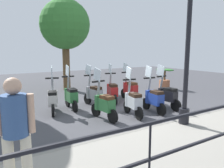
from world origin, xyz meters
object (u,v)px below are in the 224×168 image
tree_distant (65,25)px  scooter_far_4 (53,99)px  pedestrian_distant (16,128)px  scooter_far_3 (71,96)px  scooter_near_1 (154,98)px  scooter_far_2 (94,93)px  scooter_far_0 (130,88)px  scooter_near_2 (133,101)px  scooter_far_1 (112,91)px  potted_palm (165,80)px  lamp_post_near (188,47)px  scooter_near_3 (104,104)px  scooter_near_0 (167,95)px

tree_distant → scooter_far_4: bearing=153.8°
pedestrian_distant → scooter_far_3: size_ratio=1.03×
scooter_near_1 → scooter_far_3: (1.81, 2.19, 0.00)m
scooter_far_2 → scooter_far_4: 1.54m
tree_distant → scooter_far_0: (-3.60, -1.40, -2.78)m
tree_distant → scooter_near_2: (-5.45, -0.16, -2.78)m
scooter_far_1 → scooter_far_2: same height
potted_palm → scooter_far_1: (-1.21, 4.05, 0.04)m
scooter_far_2 → pedestrian_distant: bearing=133.9°
tree_distant → scooter_near_1: (-5.48, -1.00, -2.78)m
lamp_post_near → tree_distant: bearing=5.2°
scooter_near_3 → scooter_far_2: same height
scooter_far_1 → scooter_far_0: bearing=-73.4°
scooter_near_3 → scooter_far_4: bearing=29.3°
lamp_post_near → scooter_far_2: lamp_post_near is taller
scooter_near_0 → scooter_far_0: size_ratio=1.00×
tree_distant → scooter_near_0: tree_distant is taller
lamp_post_near → scooter_near_3: (1.76, 1.42, -1.66)m
scooter_near_0 → scooter_near_3: (0.10, 2.48, 0.00)m
potted_palm → scooter_far_2: bearing=105.3°
scooter_near_1 → scooter_far_0: size_ratio=1.00×
lamp_post_near → scooter_near_3: 2.81m
potted_palm → scooter_far_1: bearing=106.7°
tree_distant → scooter_far_3: size_ratio=2.96×
scooter_near_1 → scooter_far_4: (1.67, 2.87, 0.00)m
scooter_far_0 → scooter_far_2: size_ratio=1.00×
scooter_near_3 → scooter_far_4: (1.46, 1.09, 0.00)m
scooter_near_1 → scooter_far_2: size_ratio=1.00×
scooter_near_0 → scooter_far_0: (1.77, 0.30, 0.00)m
lamp_post_near → scooter_far_3: lamp_post_near is taller
scooter_near_0 → scooter_far_0: same height
scooter_far_0 → scooter_far_3: same height
potted_palm → pedestrian_distant: bearing=123.6°
scooter_near_0 → potted_palm: bearing=-47.9°
tree_distant → scooter_near_0: bearing=-162.4°
tree_distant → pedestrian_distant: bearing=155.6°
scooter_far_2 → scooter_far_4: same height
pedestrian_distant → scooter_far_2: bearing=158.4°
tree_distant → scooter_near_1: tree_distant is taller
lamp_post_near → scooter_far_3: size_ratio=2.91×
scooter_near_0 → scooter_far_2: (1.64, 2.04, 0.00)m
scooter_near_0 → scooter_near_2: 1.55m
potted_palm → scooter_near_2: 5.38m
potted_palm → scooter_far_0: scooter_far_0 is taller
scooter_far_0 → scooter_far_1: bearing=90.3°
lamp_post_near → scooter_far_1: (3.43, 0.10, -1.66)m
scooter_near_3 → potted_palm: bearing=-69.3°
scooter_near_2 → scooter_far_2: (1.72, 0.49, 0.00)m
lamp_post_near → scooter_far_3: bearing=28.7°
tree_distant → scooter_far_3: tree_distant is taller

